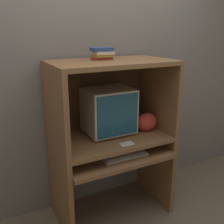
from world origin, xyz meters
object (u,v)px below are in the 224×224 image
object	(u,v)px
crt_monitor	(108,111)
book_stack	(102,53)
mouse	(149,148)
snack_bag	(147,122)
keyboard	(124,155)

from	to	relation	value
crt_monitor	book_stack	world-z (taller)	book_stack
mouse	snack_bag	bearing A→B (deg)	67.63
crt_monitor	keyboard	bearing A→B (deg)	-84.84
book_stack	snack_bag	bearing A→B (deg)	-13.40
mouse	book_stack	world-z (taller)	book_stack
book_stack	keyboard	bearing A→B (deg)	-69.87
crt_monitor	keyboard	distance (m)	0.42
mouse	crt_monitor	bearing A→B (deg)	140.23
mouse	keyboard	bearing A→B (deg)	-179.20
crt_monitor	mouse	distance (m)	0.51
keyboard	mouse	distance (m)	0.27
keyboard	book_stack	bearing A→B (deg)	110.13
snack_bag	book_stack	world-z (taller)	book_stack
crt_monitor	snack_bag	xyz separation A→B (m)	(0.34, -0.11, -0.13)
keyboard	book_stack	distance (m)	0.88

